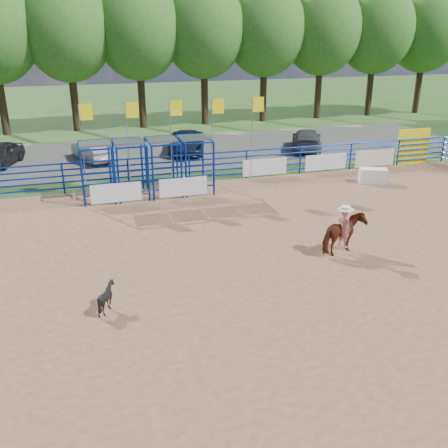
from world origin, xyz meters
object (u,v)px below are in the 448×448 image
(announcer_table, at_px, (373,176))
(horse_and_rider, at_px, (344,231))
(car_c, at_px, (187,142))
(car_d, at_px, (307,139))
(car_b, at_px, (93,150))
(car_a, at_px, (1,154))
(calf, at_px, (107,297))

(announcer_table, xyz_separation_m, horse_and_rider, (-5.69, -7.10, 0.47))
(car_c, bearing_deg, car_d, 3.68)
(car_b, bearing_deg, announcer_table, 127.71)
(car_a, relative_size, car_c, 0.80)
(car_b, bearing_deg, car_d, 156.84)
(car_a, distance_m, car_c, 10.72)
(car_a, relative_size, car_d, 0.83)
(car_a, height_order, car_d, car_d)
(horse_and_rider, relative_size, car_a, 0.65)
(announcer_table, distance_m, car_c, 11.84)
(car_a, xyz_separation_m, car_c, (10.72, 0.05, 0.01))
(car_a, height_order, car_c, car_c)
(car_a, bearing_deg, announcer_table, -8.29)
(horse_and_rider, height_order, calf, horse_and_rider)
(calf, distance_m, car_b, 17.33)
(horse_and_rider, bearing_deg, announcer_table, 51.31)
(announcer_table, height_order, horse_and_rider, horse_and_rider)
(horse_and_rider, relative_size, calf, 2.96)
(car_a, bearing_deg, car_d, 13.94)
(car_d, bearing_deg, car_a, 19.58)
(calf, bearing_deg, car_d, -57.40)
(car_c, distance_m, car_d, 7.62)
(car_d, bearing_deg, car_c, 12.80)
(horse_and_rider, distance_m, car_a, 20.50)
(calf, relative_size, car_d, 0.18)
(announcer_table, relative_size, car_c, 0.29)
(car_a, distance_m, car_d, 18.25)
(calf, xyz_separation_m, car_b, (0.55, 17.32, 0.21))
(horse_and_rider, xyz_separation_m, car_b, (-7.49, 15.84, -0.22))
(horse_and_rider, xyz_separation_m, car_a, (-12.47, 16.27, -0.21))
(car_a, relative_size, car_b, 0.97)
(calf, distance_m, car_c, 18.88)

